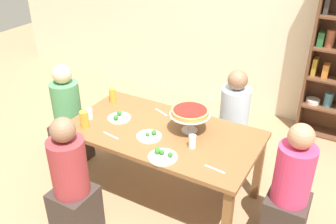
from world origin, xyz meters
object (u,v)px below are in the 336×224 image
(water_glass_clear_near, at_px, (192,142))
(diner_near_left, at_px, (72,187))
(diner_head_west, at_px, (69,121))
(salad_plate_near_diner, at_px, (119,117))
(diner_head_east, at_px, (289,194))
(dining_table, at_px, (163,139))
(diner_far_right, at_px, (233,129))
(salad_plate_far_diner, at_px, (150,136))
(salad_plate_spare, at_px, (163,156))
(beer_glass_amber_short, at_px, (84,119))
(deep_dish_pizza_stand, at_px, (190,113))
(cutlery_knife_near, at_px, (161,112))
(water_glass_clear_far, at_px, (89,114))
(cutlery_fork_far, at_px, (215,169))
(cutlery_fork_near, at_px, (111,136))
(beer_glass_amber_tall, at_px, (189,108))
(beer_glass_amber_spare, at_px, (113,95))

(water_glass_clear_near, bearing_deg, diner_near_left, -138.26)
(diner_near_left, xyz_separation_m, water_glass_clear_near, (0.77, 0.69, 0.31))
(diner_head_west, xyz_separation_m, salad_plate_near_diner, (0.71, -0.03, 0.26))
(diner_head_east, distance_m, salad_plate_near_diner, 1.68)
(dining_table, xyz_separation_m, diner_far_right, (0.42, 0.75, -0.16))
(dining_table, xyz_separation_m, salad_plate_far_diner, (-0.05, -0.14, 0.10))
(diner_far_right, height_order, diner_head_west, same)
(diner_far_right, relative_size, salad_plate_spare, 4.76)
(beer_glass_amber_short, height_order, water_glass_clear_near, beer_glass_amber_short)
(salad_plate_near_diner, xyz_separation_m, salad_plate_spare, (0.68, -0.34, 0.00))
(deep_dish_pizza_stand, distance_m, cutlery_knife_near, 0.47)
(deep_dish_pizza_stand, bearing_deg, diner_near_left, -124.60)
(deep_dish_pizza_stand, relative_size, water_glass_clear_far, 3.47)
(water_glass_clear_far, bearing_deg, cutlery_fork_far, -5.95)
(salad_plate_near_diner, height_order, water_glass_clear_far, water_glass_clear_far)
(cutlery_fork_near, height_order, cutlery_fork_far, same)
(diner_far_right, relative_size, cutlery_knife_near, 6.39)
(diner_head_east, height_order, diner_head_west, same)
(dining_table, xyz_separation_m, beer_glass_amber_short, (-0.67, -0.29, 0.16))
(deep_dish_pizza_stand, distance_m, water_glass_clear_near, 0.29)
(diner_head_east, bearing_deg, diner_near_left, 26.51)
(diner_far_right, height_order, beer_glass_amber_tall, diner_far_right)
(cutlery_fork_near, bearing_deg, dining_table, 48.24)
(deep_dish_pizza_stand, bearing_deg, water_glass_clear_far, -163.86)
(cutlery_knife_near, bearing_deg, cutlery_fork_far, 166.93)
(water_glass_clear_near, distance_m, cutlery_fork_near, 0.74)
(dining_table, height_order, beer_glass_amber_short, beer_glass_amber_short)
(beer_glass_amber_tall, bearing_deg, dining_table, -100.39)
(salad_plate_near_diner, xyz_separation_m, beer_glass_amber_short, (-0.19, -0.27, 0.06))
(cutlery_fork_near, relative_size, cutlery_knife_near, 1.00)
(beer_glass_amber_tall, bearing_deg, water_glass_clear_near, -60.67)
(dining_table, height_order, beer_glass_amber_spare, beer_glass_amber_spare)
(beer_glass_amber_short, distance_m, beer_glass_amber_spare, 0.54)
(dining_table, bearing_deg, cutlery_fork_near, -140.56)
(beer_glass_amber_spare, relative_size, cutlery_fork_far, 0.83)
(diner_head_east, distance_m, cutlery_fork_far, 0.67)
(diner_head_west, xyz_separation_m, cutlery_knife_near, (1.00, 0.28, 0.25))
(dining_table, height_order, salad_plate_far_diner, salad_plate_far_diner)
(diner_head_east, bearing_deg, cutlery_fork_near, 11.26)
(dining_table, distance_m, deep_dish_pizza_stand, 0.36)
(diner_far_right, bearing_deg, diner_head_west, -65.47)
(diner_near_left, height_order, salad_plate_near_diner, diner_near_left)
(beer_glass_amber_short, relative_size, cutlery_fork_far, 0.88)
(water_glass_clear_far, bearing_deg, dining_table, 11.52)
(diner_head_east, relative_size, cutlery_fork_near, 6.39)
(salad_plate_spare, relative_size, beer_glass_amber_tall, 1.71)
(salad_plate_spare, bearing_deg, cutlery_fork_near, 174.56)
(salad_plate_far_diner, bearing_deg, water_glass_clear_far, -179.67)
(dining_table, height_order, salad_plate_spare, salad_plate_spare)
(cutlery_fork_near, bearing_deg, beer_glass_amber_tall, 66.62)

